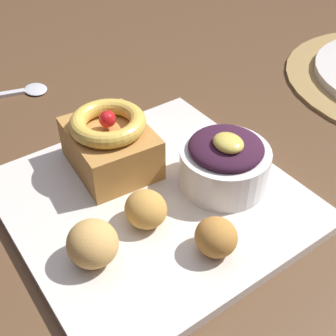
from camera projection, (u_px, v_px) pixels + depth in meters
dining_table at (233, 167)px, 0.65m from camera, size 1.49×0.96×0.73m
front_plate at (153, 199)px, 0.46m from camera, size 0.28×0.28×0.01m
cake_slice at (111, 144)px, 0.47m from camera, size 0.11×0.09×0.07m
berry_ramekin at (225, 162)px, 0.45m from camera, size 0.10×0.10×0.07m
fritter_front at (93, 244)px, 0.38m from camera, size 0.05×0.05×0.04m
fritter_middle at (146, 209)px, 0.42m from camera, size 0.04×0.04×0.04m
fritter_back at (216, 237)px, 0.39m from camera, size 0.04×0.04×0.04m
spoon at (17, 92)px, 0.64m from camera, size 0.06×0.12×0.00m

